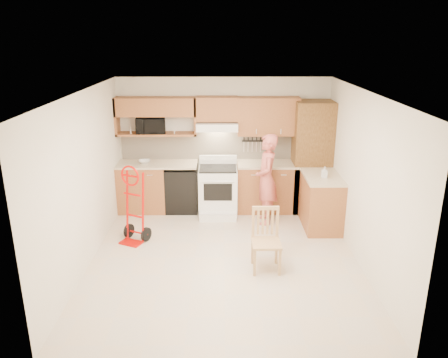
{
  "coord_description": "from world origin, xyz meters",
  "views": [
    {
      "loc": [
        -0.03,
        -6.03,
        3.26
      ],
      "look_at": [
        0.0,
        0.5,
        1.1
      ],
      "focal_mm": 35.38,
      "sensor_mm": 36.0,
      "label": 1
    }
  ],
  "objects_px": {
    "hand_truck": "(132,208)",
    "dining_chair": "(266,241)",
    "person": "(267,179)",
    "range": "(218,187)",
    "microwave": "(151,125)"
  },
  "relations": [
    {
      "from": "hand_truck",
      "to": "dining_chair",
      "type": "xyz_separation_m",
      "value": [
        2.07,
        -0.92,
        -0.13
      ]
    },
    {
      "from": "person",
      "to": "dining_chair",
      "type": "bearing_deg",
      "value": -5.11
    },
    {
      "from": "range",
      "to": "hand_truck",
      "type": "distance_m",
      "value": 1.81
    },
    {
      "from": "microwave",
      "to": "hand_truck",
      "type": "distance_m",
      "value": 1.85
    },
    {
      "from": "person",
      "to": "microwave",
      "type": "bearing_deg",
      "value": -109.05
    },
    {
      "from": "microwave",
      "to": "person",
      "type": "height_order",
      "value": "microwave"
    },
    {
      "from": "person",
      "to": "hand_truck",
      "type": "xyz_separation_m",
      "value": [
        -2.23,
        -0.78,
        -0.23
      ]
    },
    {
      "from": "person",
      "to": "hand_truck",
      "type": "relative_size",
      "value": 1.39
    },
    {
      "from": "range",
      "to": "person",
      "type": "bearing_deg",
      "value": -24.69
    },
    {
      "from": "range",
      "to": "dining_chair",
      "type": "distance_m",
      "value": 2.22
    },
    {
      "from": "microwave",
      "to": "range",
      "type": "distance_m",
      "value": 1.71
    },
    {
      "from": "microwave",
      "to": "range",
      "type": "xyz_separation_m",
      "value": [
        1.25,
        -0.34,
        -1.11
      ]
    },
    {
      "from": "range",
      "to": "dining_chair",
      "type": "bearing_deg",
      "value": -71.44
    },
    {
      "from": "hand_truck",
      "to": "dining_chair",
      "type": "distance_m",
      "value": 2.27
    },
    {
      "from": "person",
      "to": "hand_truck",
      "type": "height_order",
      "value": "person"
    }
  ]
}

